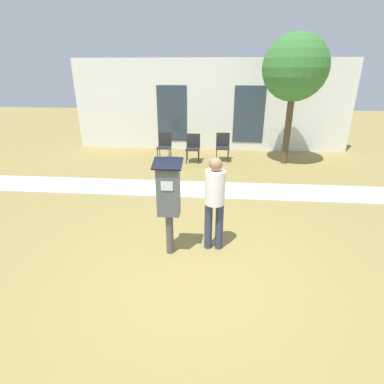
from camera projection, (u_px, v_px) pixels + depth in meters
The scene contains 9 objects.
ground_plane at pixel (192, 271), 4.50m from camera, with size 40.00×40.00×0.00m, color olive.
sidewalk at pixel (204, 189), 7.54m from camera, with size 12.00×1.10×0.02m.
building_facade at pixel (210, 106), 10.90m from camera, with size 10.00×0.26×3.20m.
parking_meter at pixel (169, 196), 4.58m from camera, with size 0.44×0.31×1.59m.
person_standing at pixel (215, 197), 4.75m from camera, with size 0.32×0.32×1.58m.
outdoor_chair_left at pixel (165, 144), 9.88m from camera, with size 0.44×0.44×0.90m.
outdoor_chair_middle at pixel (193, 146), 9.69m from camera, with size 0.44×0.44×0.90m.
outdoor_chair_right at pixel (223, 145), 9.82m from camera, with size 0.44×0.44×0.90m.
tree at pixel (295, 68), 8.65m from camera, with size 1.90×1.90×3.82m.
Camera 1 is at (0.32, -3.70, 2.81)m, focal length 28.00 mm.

